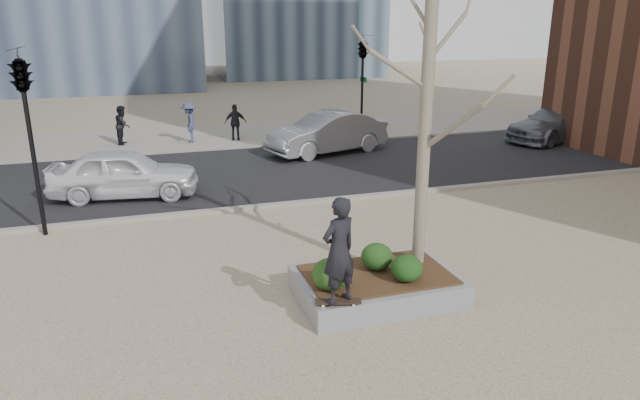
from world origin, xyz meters
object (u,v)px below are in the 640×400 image
object	(u,v)px
planter	(377,286)
skateboard	(338,303)
skateboarder	(339,250)
police_car	(124,173)

from	to	relation	value
planter	skateboard	distance (m)	1.43
skateboard	skateboarder	size ratio (longest dim) A/B	0.42
skateboard	skateboarder	world-z (taller)	skateboarder
skateboard	skateboarder	bearing A→B (deg)	119.50
skateboard	police_car	size ratio (longest dim) A/B	0.18
skateboard	police_car	xyz separation A→B (m)	(-3.49, 9.15, 0.26)
planter	police_car	xyz separation A→B (m)	(-4.59, 8.27, 0.52)
skateboarder	police_car	bearing A→B (deg)	-91.01
planter	police_car	size ratio (longest dim) A/B	0.70
planter	skateboard	size ratio (longest dim) A/B	3.85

